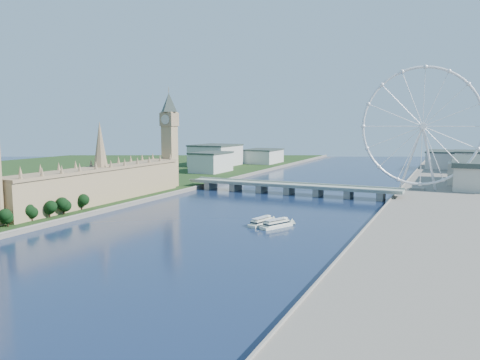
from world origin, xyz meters
The scene contains 10 objects.
ground centered at (0.00, 0.00, 0.00)m, with size 2000.00×2000.00×0.00m, color #1B2E4E.
bank_left centered at (-350.00, 250.00, 0.00)m, with size 500.00×1400.00×6.00m, color slate.
parliament_range centered at (-128.00, 170.00, 18.48)m, with size 24.00×200.00×70.00m.
big_ben centered at (-128.00, 278.00, 66.57)m, with size 20.02×20.02×110.00m.
westminster_bridge centered at (0.00, 300.00, 6.63)m, with size 220.00×22.00×9.50m.
london_eye centered at (119.98, 355.08, 67.52)m, with size 113.60×39.12×124.30m.
county_hall centered at (175.00, 430.00, 0.00)m, with size 54.00×144.00×35.00m, color beige, non-canonical shape.
city_skyline centered at (39.22, 560.08, 16.96)m, with size 505.00×280.00×32.00m.
tour_boat_near centered at (30.12, 152.29, 0.00)m, with size 6.99×27.49×6.05m, color beige, non-canonical shape.
tour_boat_far centered at (42.11, 149.63, 0.00)m, with size 7.23×28.36×6.25m, color silver, non-canonical shape.
Camera 1 is at (151.49, -145.80, 71.08)m, focal length 35.00 mm.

